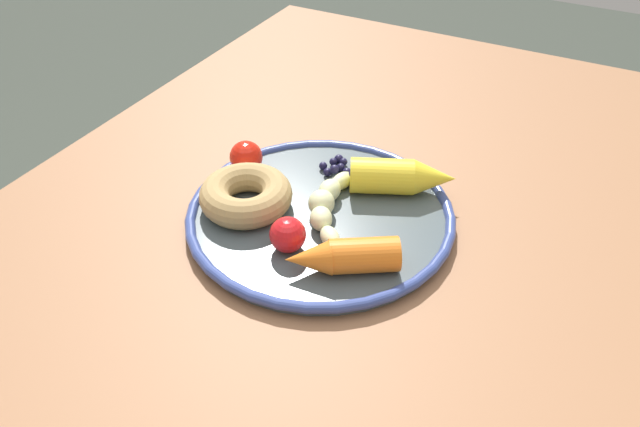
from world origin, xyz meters
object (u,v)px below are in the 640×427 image
blueberry_pile (343,168)px  tomato_near (246,157)px  dining_table (345,282)px  donut (246,195)px  tomato_mid (288,235)px  carrot_yellow (403,177)px  carrot_orange (341,256)px  plate (320,215)px  banana (327,204)px

blueberry_pile → tomato_near: 0.12m
dining_table → donut: (-0.03, 0.12, 0.11)m
dining_table → tomato_mid: (-0.07, 0.04, 0.11)m
dining_table → tomato_near: bearing=77.8°
carrot_yellow → donut: carrot_yellow is taller
carrot_orange → blueberry_pile: size_ratio=1.97×
carrot_yellow → tomato_mid: size_ratio=3.34×
carrot_orange → tomato_mid: 0.06m
plate → donut: 0.09m
tomato_near → tomato_mid: size_ratio=1.05×
carrot_orange → blueberry_pile: 0.18m
banana → blueberry_pile: bearing=13.2°
plate → tomato_near: bearing=74.1°
banana → tomato_mid: (-0.07, 0.01, 0.01)m
carrot_orange → blueberry_pile: bearing=25.2°
plate → blueberry_pile: 0.09m
banana → tomato_near: bearing=77.0°
banana → blueberry_pile: (0.08, 0.02, -0.01)m
banana → tomato_mid: tomato_mid is taller
carrot_orange → tomato_mid: tomato_mid is taller
blueberry_pile → dining_table: bearing=-151.0°
banana → carrot_orange: carrot_orange is taller
plate → carrot_orange: bearing=-139.6°
tomato_mid → plate: bearing=-1.6°
dining_table → donut: donut is taller
banana → carrot_yellow: bearing=-37.6°
tomato_near → blueberry_pile: bearing=-64.7°
plate → donut: (-0.03, 0.08, 0.02)m
dining_table → tomato_mid: bearing=152.8°
carrot_yellow → donut: (-0.11, 0.15, -0.00)m
dining_table → carrot_orange: (-0.07, -0.03, 0.11)m
plate → tomato_near: tomato_near is taller
tomato_mid → carrot_yellow: bearing=-24.2°
tomato_near → carrot_orange: bearing=-120.4°
carrot_orange → carrot_yellow: bearing=-1.7°
carrot_orange → carrot_yellow: 0.16m
blueberry_pile → tomato_near: bearing=115.3°
carrot_yellow → donut: 0.19m
dining_table → blueberry_pile: (0.08, 0.05, 0.10)m
plate → carrot_orange: (-0.07, -0.06, 0.02)m
dining_table → carrot_yellow: bearing=-21.5°
blueberry_pile → tomato_mid: (-0.16, -0.01, 0.01)m
plate → carrot_yellow: (0.08, -0.07, 0.02)m
donut → blueberry_pile: size_ratio=1.76×
plate → banana: banana is taller
carrot_yellow → blueberry_pile: carrot_yellow is taller
carrot_yellow → tomato_mid: bearing=155.8°
donut → tomato_mid: 0.09m
banana → carrot_orange: size_ratio=1.13×
banana → carrot_yellow: 0.10m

